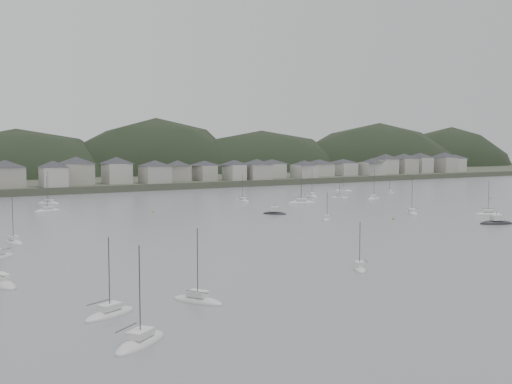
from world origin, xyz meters
TOP-DOWN VIEW (x-y plane):
  - ground at (0.00, 0.00)m, footprint 900.00×900.00m
  - far_shore_land at (0.00, 295.00)m, footprint 900.00×250.00m
  - forested_ridge at (4.83, 269.40)m, footprint 851.55×103.94m
  - waterfront_town at (50.59, 183.34)m, footprint 451.48×28.46m
  - moored_fleet at (-20.50, 66.33)m, footprint 201.85×176.47m
  - motor_launch_near at (36.77, 18.51)m, footprint 9.20×6.59m
  - motor_launch_far at (1.32, 66.88)m, footprint 6.53×6.97m
  - mooring_buoys at (3.41, 64.46)m, footprint 194.78×113.24m

SIDE VIEW (x-z plane):
  - forested_ridge at x=4.83m, z-range -62.57..40.00m
  - ground at x=0.00m, z-range 0.00..0.00m
  - mooring_buoys at x=3.41m, z-range -0.20..0.50m
  - moored_fleet at x=-20.50m, z-range -6.52..6.88m
  - motor_launch_near at x=36.77m, z-range -1.75..2.32m
  - motor_launch_far at x=1.32m, z-range -1.55..2.15m
  - far_shore_land at x=0.00m, z-range 0.00..3.00m
  - waterfront_town at x=50.59m, z-range 2.20..15.12m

